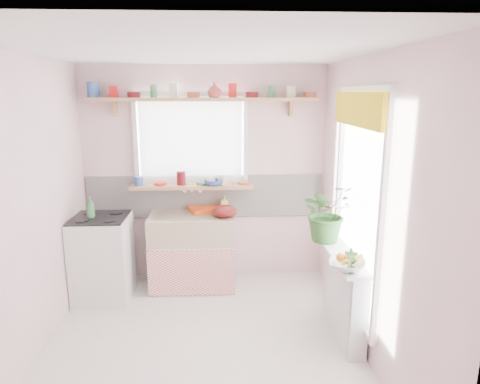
{
  "coord_description": "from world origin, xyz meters",
  "views": [
    {
      "loc": [
        0.17,
        -3.34,
        2.2
      ],
      "look_at": [
        0.36,
        0.55,
        1.29
      ],
      "focal_mm": 32.0,
      "sensor_mm": 36.0,
      "label": 1
    }
  ],
  "objects": [
    {
      "name": "sill_cup",
      "position": [
        0.07,
        1.45,
        1.2
      ],
      "size": [
        0.13,
        0.13,
        0.09
      ],
      "primitive_type": "imported",
      "rotation": [
        0.0,
        0.0,
        -0.24
      ],
      "color": "white",
      "rests_on": "windowsill"
    },
    {
      "name": "cooker_bottle",
      "position": [
        -1.18,
        1.03,
        1.03
      ],
      "size": [
        0.09,
        0.09,
        0.22
      ],
      "primitive_type": "imported",
      "rotation": [
        0.0,
        0.0,
        -0.01
      ],
      "color": "#43874A",
      "rests_on": "cooker"
    },
    {
      "name": "soap_bottle_sink",
      "position": [
        0.22,
        1.5,
        0.94
      ],
      "size": [
        0.09,
        0.09,
        0.18
      ],
      "primitive_type": "imported",
      "rotation": [
        0.0,
        0.0,
        -0.06
      ],
      "color": "#F7ED6D",
      "rests_on": "sink_unit"
    },
    {
      "name": "sill_crockery",
      "position": [
        -0.2,
        1.48,
        1.21
      ],
      "size": [
        1.35,
        0.11,
        0.12
      ],
      "color": "#3359A5",
      "rests_on": "windowsill"
    },
    {
      "name": "shelf_crockery",
      "position": [
        -0.04,
        1.47,
        2.19
      ],
      "size": [
        2.47,
        0.11,
        0.12
      ],
      "color": "#3359A5",
      "rests_on": "pine_shelf"
    },
    {
      "name": "fruit_bowl",
      "position": [
        1.21,
        -0.11,
        0.81
      ],
      "size": [
        0.39,
        0.39,
        0.07
      ],
      "primitive_type": "imported",
      "rotation": [
        0.0,
        0.0,
        -0.38
      ],
      "color": "silver",
      "rests_on": "radiator_ledge"
    },
    {
      "name": "sink_unit",
      "position": [
        -0.15,
        1.29,
        0.43
      ],
      "size": [
        0.95,
        0.65,
        1.11
      ],
      "color": "white",
      "rests_on": "ground"
    },
    {
      "name": "shelf_vase",
      "position": [
        0.12,
        1.41,
        2.22
      ],
      "size": [
        0.18,
        0.18,
        0.16
      ],
      "primitive_type": "imported",
      "rotation": [
        0.0,
        0.0,
        0.2
      ],
      "color": "#9D3A30",
      "rests_on": "pine_shelf"
    },
    {
      "name": "dish_tray",
      "position": [
        0.04,
        1.5,
        0.87
      ],
      "size": [
        0.54,
        0.47,
        0.04
      ],
      "primitive_type": "cube",
      "rotation": [
        0.0,
        0.0,
        0.34
      ],
      "color": "#FB4E16",
      "rests_on": "sink_unit"
    },
    {
      "name": "radiator_ledge",
      "position": [
        1.3,
        0.2,
        0.4
      ],
      "size": [
        0.22,
        0.95,
        0.78
      ],
      "color": "white",
      "rests_on": "ground"
    },
    {
      "name": "jade_plant",
      "position": [
        1.21,
        0.6,
        1.07
      ],
      "size": [
        0.64,
        0.6,
        0.58
      ],
      "primitive_type": "imported",
      "rotation": [
        0.0,
        0.0,
        0.33
      ],
      "color": "#2E5C24",
      "rests_on": "radiator_ledge"
    },
    {
      "name": "fruit",
      "position": [
        1.22,
        -0.1,
        0.87
      ],
      "size": [
        0.2,
        0.14,
        0.1
      ],
      "color": "orange",
      "rests_on": "fruit_bowl"
    },
    {
      "name": "herb_pot",
      "position": [
        1.21,
        -0.2,
        0.88
      ],
      "size": [
        0.12,
        0.08,
        0.21
      ],
      "primitive_type": "imported",
      "rotation": [
        0.0,
        0.0,
        -0.06
      ],
      "color": "#31692A",
      "rests_on": "radiator_ledge"
    },
    {
      "name": "cooker",
      "position": [
        -1.1,
        1.05,
        0.46
      ],
      "size": [
        0.58,
        0.58,
        0.93
      ],
      "color": "white",
      "rests_on": "ground"
    },
    {
      "name": "windowsill",
      "position": [
        -0.15,
        1.48,
        1.14
      ],
      "size": [
        1.4,
        0.22,
        0.04
      ],
      "primitive_type": "cube",
      "color": "tan",
      "rests_on": "room"
    },
    {
      "name": "colander",
      "position": [
        0.22,
        1.21,
        0.91
      ],
      "size": [
        0.3,
        0.3,
        0.13
      ],
      "primitive_type": "ellipsoid",
      "rotation": [
        0.0,
        0.0,
        -0.07
      ],
      "color": "#601310",
      "rests_on": "sink_unit"
    },
    {
      "name": "sill_bowl",
      "position": [
        0.1,
        1.42,
        1.19
      ],
      "size": [
        0.28,
        0.28,
        0.07
      ],
      "primitive_type": "imported",
      "rotation": [
        0.0,
        0.0,
        -0.36
      ],
      "color": "#2D4D93",
      "rests_on": "windowsill"
    },
    {
      "name": "room",
      "position": [
        0.66,
        0.86,
        1.37
      ],
      "size": [
        3.2,
        3.2,
        3.2
      ],
      "color": "white",
      "rests_on": "ground"
    },
    {
      "name": "pine_shelf",
      "position": [
        0.0,
        1.47,
        2.12
      ],
      "size": [
        2.52,
        0.24,
        0.04
      ],
      "primitive_type": "cube",
      "color": "tan",
      "rests_on": "room"
    }
  ]
}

